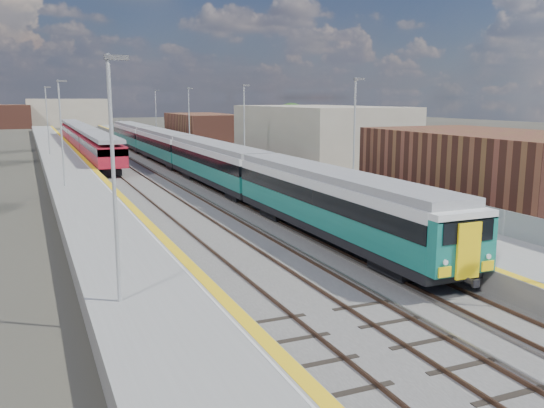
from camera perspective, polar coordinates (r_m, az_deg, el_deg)
ground at (r=61.32m, az=-11.16°, el=3.48°), size 320.00×320.00×0.00m
ballast_bed at (r=63.34m, az=-13.63°, el=3.63°), size 10.50×155.00×0.06m
tracks at (r=65.08m, az=-13.36°, el=3.88°), size 8.96×160.00×0.17m
platform_right at (r=64.93m, az=-7.07°, el=4.45°), size 4.70×155.00×8.52m
platform_left at (r=62.54m, az=-19.80°, el=3.67°), size 4.30×155.00×8.52m
green_train at (r=56.02m, az=-8.53°, el=5.13°), size 2.77×77.29×3.05m
red_train at (r=80.67m, az=-18.16°, el=6.24°), size 2.72×55.24×3.44m
tree_d at (r=78.75m, az=1.92°, el=8.21°), size 4.87×4.87×6.61m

